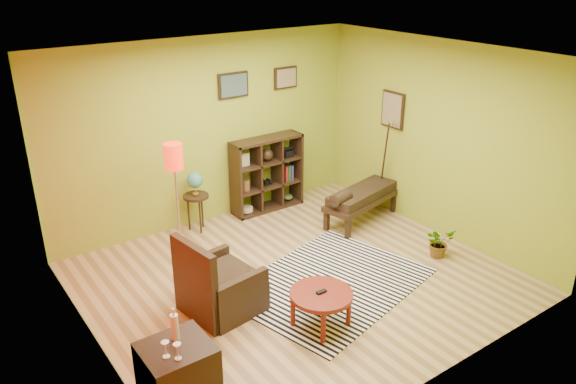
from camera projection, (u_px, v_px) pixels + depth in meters
ground at (297, 279)px, 7.19m from camera, size 5.00×5.00×0.00m
room_shell at (291, 146)px, 6.45m from camera, size 5.04×4.54×2.82m
zebra_rug at (330, 283)px, 7.08m from camera, size 2.73×2.27×0.01m
coffee_table at (321, 297)px, 6.14m from camera, size 0.70×0.70×0.45m
armchair at (218, 289)px, 6.44m from camera, size 0.90×0.90×0.97m
side_cabinet at (179, 379)px, 4.97m from camera, size 0.60×0.55×1.03m
floor_lamp at (174, 167)px, 7.10m from camera, size 0.25×0.25×1.66m
globe_table at (195, 187)px, 8.19m from camera, size 0.38×0.38×0.93m
cube_shelf at (268, 174)px, 8.96m from camera, size 1.20×0.35×1.20m
bench at (361, 197)px, 8.58m from camera, size 1.47×0.79×0.65m
potted_plant at (439, 245)px, 7.67m from camera, size 0.47×0.50×0.33m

